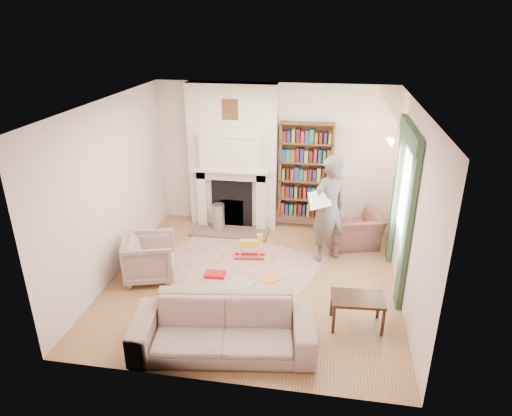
% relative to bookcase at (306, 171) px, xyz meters
% --- Properties ---
extents(floor, '(4.50, 4.50, 0.00)m').
position_rel_bookcase_xyz_m(floor, '(-0.65, -2.12, -1.18)').
color(floor, brown).
rests_on(floor, ground).
extents(ceiling, '(4.50, 4.50, 0.00)m').
position_rel_bookcase_xyz_m(ceiling, '(-0.65, -2.12, 1.62)').
color(ceiling, white).
rests_on(ceiling, wall_back).
extents(wall_back, '(4.50, 0.00, 4.50)m').
position_rel_bookcase_xyz_m(wall_back, '(-0.65, 0.13, 0.22)').
color(wall_back, silver).
rests_on(wall_back, floor).
extents(wall_front, '(4.50, 0.00, 4.50)m').
position_rel_bookcase_xyz_m(wall_front, '(-0.65, -4.37, 0.22)').
color(wall_front, silver).
rests_on(wall_front, floor).
extents(wall_left, '(0.00, 4.50, 4.50)m').
position_rel_bookcase_xyz_m(wall_left, '(-2.90, -2.12, 0.22)').
color(wall_left, silver).
rests_on(wall_left, floor).
extents(wall_right, '(0.00, 4.50, 4.50)m').
position_rel_bookcase_xyz_m(wall_right, '(1.60, -2.12, 0.22)').
color(wall_right, silver).
rests_on(wall_right, floor).
extents(fireplace, '(1.70, 0.58, 2.80)m').
position_rel_bookcase_xyz_m(fireplace, '(-1.40, -0.07, 0.21)').
color(fireplace, silver).
rests_on(fireplace, floor).
extents(bookcase, '(1.00, 0.24, 1.85)m').
position_rel_bookcase_xyz_m(bookcase, '(0.00, 0.00, 0.00)').
color(bookcase, brown).
rests_on(bookcase, floor).
extents(window, '(0.02, 0.90, 1.30)m').
position_rel_bookcase_xyz_m(window, '(1.58, -1.72, 0.27)').
color(window, silver).
rests_on(window, wall_right).
extents(curtain_left, '(0.07, 0.32, 2.40)m').
position_rel_bookcase_xyz_m(curtain_left, '(1.55, -2.42, 0.02)').
color(curtain_left, '#2E472E').
rests_on(curtain_left, floor).
extents(curtain_right, '(0.07, 0.32, 2.40)m').
position_rel_bookcase_xyz_m(curtain_right, '(1.55, -1.02, 0.02)').
color(curtain_right, '#2E472E').
rests_on(curtain_right, floor).
extents(pelmet, '(0.09, 1.70, 0.24)m').
position_rel_bookcase_xyz_m(pelmet, '(1.54, -1.72, 1.20)').
color(pelmet, '#2E472E').
rests_on(pelmet, wall_right).
extents(wall_sconce, '(0.20, 0.24, 0.24)m').
position_rel_bookcase_xyz_m(wall_sconce, '(1.38, -0.62, 0.72)').
color(wall_sconce, gold).
rests_on(wall_sconce, wall_right).
extents(rug, '(3.06, 2.68, 0.01)m').
position_rel_bookcase_xyz_m(rug, '(-1.01, -1.76, -1.17)').
color(rug, '#C1B391').
rests_on(rug, floor).
extents(armchair_reading, '(1.16, 1.07, 0.63)m').
position_rel_bookcase_xyz_m(armchair_reading, '(0.92, -0.63, -0.86)').
color(armchair_reading, '#53302C').
rests_on(armchair_reading, floor).
extents(armchair_left, '(0.97, 0.95, 0.71)m').
position_rel_bookcase_xyz_m(armchair_left, '(-2.29, -2.31, -0.82)').
color(armchair_left, '#B4A694').
rests_on(armchair_left, floor).
extents(sofa, '(2.37, 1.20, 0.66)m').
position_rel_bookcase_xyz_m(sofa, '(-0.74, -3.80, -0.84)').
color(sofa, gray).
rests_on(sofa, floor).
extents(man_reading, '(0.81, 0.78, 1.88)m').
position_rel_bookcase_xyz_m(man_reading, '(0.47, -1.23, -0.24)').
color(man_reading, '#5B4F49').
rests_on(man_reading, floor).
extents(newspaper, '(0.40, 0.35, 0.28)m').
position_rel_bookcase_xyz_m(newspaper, '(0.32, -1.43, 0.01)').
color(newspaper, white).
rests_on(newspaper, man_reading).
extents(coffee_table, '(0.73, 0.50, 0.45)m').
position_rel_bookcase_xyz_m(coffee_table, '(0.93, -3.03, -0.95)').
color(coffee_table, '#361C13').
rests_on(coffee_table, floor).
extents(paraffin_heater, '(0.31, 0.31, 0.55)m').
position_rel_bookcase_xyz_m(paraffin_heater, '(-1.63, -0.44, -0.90)').
color(paraffin_heater, '#B5B7BD').
rests_on(paraffin_heater, floor).
extents(rocking_horse, '(0.55, 0.28, 0.47)m').
position_rel_bookcase_xyz_m(rocking_horse, '(-0.84, -1.44, -0.94)').
color(rocking_horse, gold).
rests_on(rocking_horse, rug).
extents(board_game, '(0.46, 0.46, 0.03)m').
position_rel_bookcase_xyz_m(board_game, '(-0.81, -2.36, -1.15)').
color(board_game, '#EFC554').
rests_on(board_game, rug).
extents(game_box_lid, '(0.34, 0.23, 0.06)m').
position_rel_bookcase_xyz_m(game_box_lid, '(-1.28, -2.12, -1.14)').
color(game_box_lid, '#AB1317').
rests_on(game_box_lid, rug).
extents(comic_annuals, '(0.76, 0.97, 0.02)m').
position_rel_bookcase_xyz_m(comic_annuals, '(-0.37, -2.47, -1.16)').
color(comic_annuals, red).
rests_on(comic_annuals, rug).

